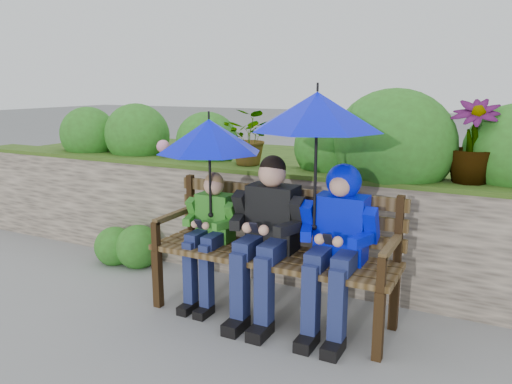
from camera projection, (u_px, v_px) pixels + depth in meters
The scene contains 8 objects.
ground at pixel (251, 307), 4.10m from camera, with size 60.00×60.00×0.00m, color gray.
garden_backdrop at pixel (323, 198), 5.38m from camera, with size 8.00×2.85×1.80m.
park_bench at pixel (275, 243), 3.89m from camera, with size 1.93×0.57×1.02m.
boy_left at pixel (210, 230), 4.04m from camera, with size 0.44×0.50×1.10m.
boy_middle at pixel (267, 230), 3.78m from camera, with size 0.57×0.66×1.27m.
boy_right at pixel (337, 235), 3.54m from camera, with size 0.54×0.66×1.24m.
umbrella_left at pixel (209, 136), 3.88m from camera, with size 0.83×0.83×0.85m.
umbrella_right at pixel (317, 112), 3.42m from camera, with size 0.93×0.93×1.04m.
Camera 1 is at (1.77, -3.37, 1.80)m, focal length 35.00 mm.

